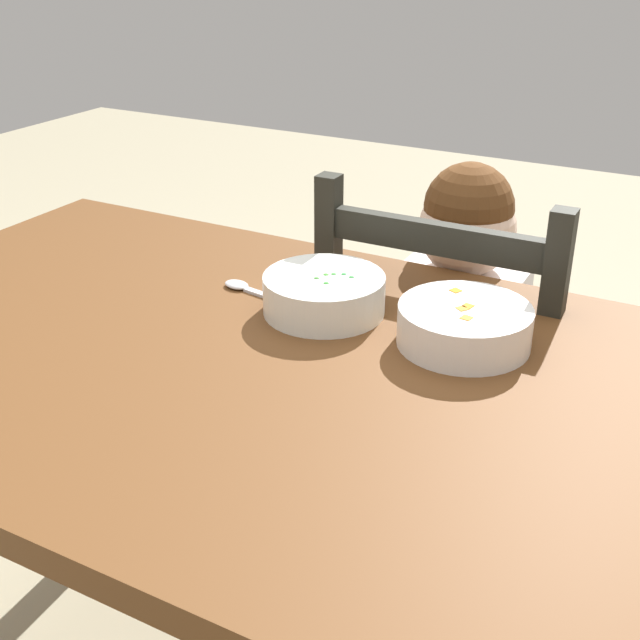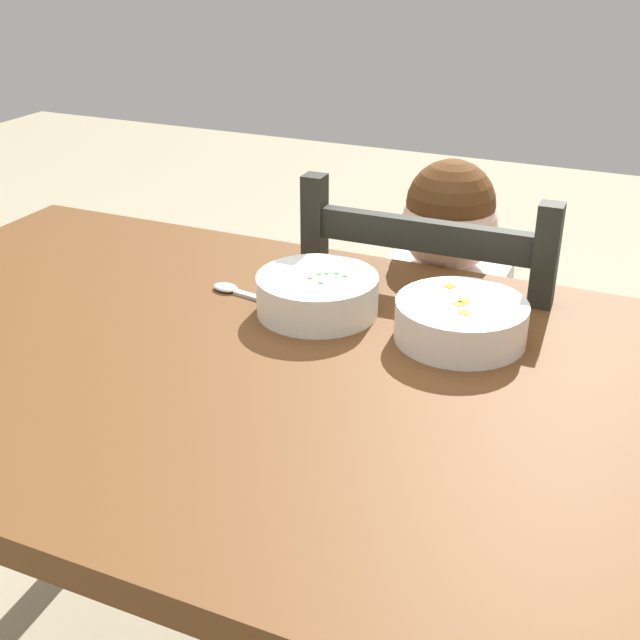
% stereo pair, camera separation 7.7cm
% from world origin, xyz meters
% --- Properties ---
extents(dining_table, '(1.44, 0.83, 0.77)m').
position_xyz_m(dining_table, '(0.00, 0.00, 0.66)').
color(dining_table, brown).
rests_on(dining_table, ground).
extents(dining_chair, '(0.43, 0.43, 0.94)m').
position_xyz_m(dining_chair, '(0.11, 0.46, 0.44)').
color(dining_chair, black).
rests_on(dining_chair, ground).
extents(child_figure, '(0.32, 0.31, 0.94)m').
position_xyz_m(child_figure, '(0.11, 0.46, 0.62)').
color(child_figure, white).
rests_on(child_figure, ground).
extents(bowl_of_peas, '(0.18, 0.18, 0.06)m').
position_xyz_m(bowl_of_peas, '(0.00, 0.17, 0.80)').
color(bowl_of_peas, white).
rests_on(bowl_of_peas, dining_table).
extents(bowl_of_carrots, '(0.19, 0.19, 0.06)m').
position_xyz_m(bowl_of_carrots, '(0.22, 0.17, 0.80)').
color(bowl_of_carrots, white).
rests_on(bowl_of_carrots, dining_table).
extents(spoon, '(0.14, 0.04, 0.01)m').
position_xyz_m(spoon, '(-0.15, 0.18, 0.78)').
color(spoon, silver).
rests_on(spoon, dining_table).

